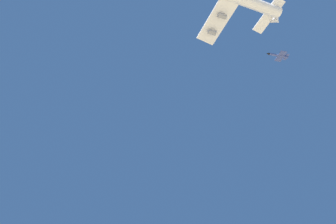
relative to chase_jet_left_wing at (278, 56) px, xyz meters
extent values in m
cone|color=white|center=(13.87, 8.89, 13.82)|extent=(6.28, 6.83, 5.76)
cylinder|color=gray|center=(37.95, -23.76, 7.28)|extent=(5.83, 5.06, 3.00)
cylinder|color=gray|center=(42.01, -13.63, 8.69)|extent=(5.83, 5.06, 3.00)
cube|color=white|center=(19.54, 5.57, 21.36)|extent=(8.18, 4.86, 10.40)
cube|color=white|center=(19.90, 6.45, 14.02)|extent=(14.65, 22.93, 3.41)
cylinder|color=#38478C|center=(-0.07, 0.05, -0.02)|extent=(11.43, 8.81, 1.50)
cone|color=black|center=(6.02, -4.33, -0.02)|extent=(2.50, 2.39, 1.50)
cube|color=#38478C|center=(-1.28, 0.92, -0.22)|extent=(8.24, 9.06, 0.24)
cube|color=#38478C|center=(-4.53, 3.26, 1.93)|extent=(2.07, 1.56, 2.60)
cube|color=#38478C|center=(-4.53, 3.26, 0.18)|extent=(4.43, 5.06, 0.20)
camera|label=1|loc=(116.69, 10.92, -127.75)|focal=26.00mm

